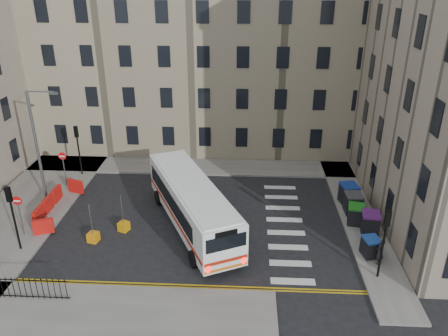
# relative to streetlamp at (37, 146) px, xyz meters

# --- Properties ---
(ground) EXTENTS (120.00, 120.00, 0.00)m
(ground) POSITION_rel_streetlamp_xyz_m (13.00, -2.00, -4.34)
(ground) COLOR black
(ground) RESTS_ON ground
(pavement_north) EXTENTS (36.00, 3.20, 0.15)m
(pavement_north) POSITION_rel_streetlamp_xyz_m (7.00, 6.60, -4.26)
(pavement_north) COLOR slate
(pavement_north) RESTS_ON ground
(pavement_east) EXTENTS (2.40, 26.00, 0.15)m
(pavement_east) POSITION_rel_streetlamp_xyz_m (22.00, 2.00, -4.26)
(pavement_east) COLOR slate
(pavement_east) RESTS_ON ground
(pavement_west) EXTENTS (6.00, 22.00, 0.15)m
(pavement_west) POSITION_rel_streetlamp_xyz_m (-1.00, -1.00, -4.26)
(pavement_west) COLOR slate
(pavement_west) RESTS_ON ground
(pavement_sw) EXTENTS (20.00, 6.00, 0.15)m
(pavement_sw) POSITION_rel_streetlamp_xyz_m (6.00, -12.00, -4.26)
(pavement_sw) COLOR slate
(pavement_sw) RESTS_ON ground
(terrace_north) EXTENTS (38.30, 10.80, 17.20)m
(terrace_north) POSITION_rel_streetlamp_xyz_m (6.00, 13.50, 4.28)
(terrace_north) COLOR gray
(terrace_north) RESTS_ON ground
(traffic_light_east) EXTENTS (0.28, 0.22, 4.10)m
(traffic_light_east) POSITION_rel_streetlamp_xyz_m (21.60, -7.50, -1.47)
(traffic_light_east) COLOR black
(traffic_light_east) RESTS_ON pavement_east
(traffic_light_nw) EXTENTS (0.28, 0.22, 4.10)m
(traffic_light_nw) POSITION_rel_streetlamp_xyz_m (1.00, 4.50, -1.47)
(traffic_light_nw) COLOR black
(traffic_light_nw) RESTS_ON pavement_west
(traffic_light_sw) EXTENTS (0.28, 0.22, 4.10)m
(traffic_light_sw) POSITION_rel_streetlamp_xyz_m (1.00, -6.00, -1.47)
(traffic_light_sw) COLOR black
(traffic_light_sw) RESTS_ON pavement_west
(streetlamp) EXTENTS (0.50, 0.22, 8.14)m
(streetlamp) POSITION_rel_streetlamp_xyz_m (0.00, 0.00, 0.00)
(streetlamp) COLOR #595B5E
(streetlamp) RESTS_ON pavement_west
(no_entry_north) EXTENTS (0.60, 0.08, 3.00)m
(no_entry_north) POSITION_rel_streetlamp_xyz_m (0.50, 2.50, -2.26)
(no_entry_north) COLOR #595B5E
(no_entry_north) RESTS_ON pavement_west
(no_entry_south) EXTENTS (0.60, 0.08, 3.00)m
(no_entry_south) POSITION_rel_streetlamp_xyz_m (0.50, -4.50, -2.26)
(no_entry_south) COLOR #595B5E
(no_entry_south) RESTS_ON pavement_west
(roadworks_barriers) EXTENTS (1.66, 6.26, 1.00)m
(roadworks_barriers) POSITION_rel_streetlamp_xyz_m (1.16, -1.50, -3.69)
(roadworks_barriers) COLOR red
(roadworks_barriers) RESTS_ON pavement_west
(bus) EXTENTS (7.23, 11.42, 3.11)m
(bus) POSITION_rel_streetlamp_xyz_m (10.94, -2.80, -2.54)
(bus) COLOR white
(bus) RESTS_ON ground
(wheelie_bin_a) EXTENTS (1.11, 1.21, 1.15)m
(wheelie_bin_a) POSITION_rel_streetlamp_xyz_m (21.65, -5.57, -3.61)
(wheelie_bin_a) COLOR black
(wheelie_bin_a) RESTS_ON pavement_east
(wheelie_bin_b) EXTENTS (1.25, 1.38, 1.38)m
(wheelie_bin_b) POSITION_rel_streetlamp_xyz_m (22.21, -3.08, -3.49)
(wheelie_bin_b) COLOR black
(wheelie_bin_b) RESTS_ON pavement_east
(wheelie_bin_c) EXTENTS (1.23, 1.35, 1.28)m
(wheelie_bin_c) POSITION_rel_streetlamp_xyz_m (21.56, -1.98, -3.54)
(wheelie_bin_c) COLOR black
(wheelie_bin_c) RESTS_ON pavement_east
(wheelie_bin_d) EXTENTS (1.14, 1.30, 1.40)m
(wheelie_bin_d) POSITION_rel_streetlamp_xyz_m (21.68, -0.59, -3.48)
(wheelie_bin_d) COLOR black
(wheelie_bin_d) RESTS_ON pavement_east
(wheelie_bin_e) EXTENTS (1.35, 1.49, 1.43)m
(wheelie_bin_e) POSITION_rel_streetlamp_xyz_m (21.65, 0.76, -3.47)
(wheelie_bin_e) COLOR black
(wheelie_bin_e) RESTS_ON pavement_east
(pedestrian) EXTENTS (0.68, 0.67, 1.58)m
(pedestrian) POSITION_rel_streetlamp_xyz_m (21.95, -6.34, -3.40)
(pedestrian) COLOR black
(pedestrian) RESTS_ON pavement_east
(bollard_yellow) EXTENTS (0.79, 0.79, 0.60)m
(bollard_yellow) POSITION_rel_streetlamp_xyz_m (6.58, -3.48, -4.04)
(bollard_yellow) COLOR orange
(bollard_yellow) RESTS_ON ground
(bollard_chevron) EXTENTS (0.72, 0.72, 0.60)m
(bollard_chevron) POSITION_rel_streetlamp_xyz_m (5.02, -4.80, -4.04)
(bollard_chevron) COLOR orange
(bollard_chevron) RESTS_ON ground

